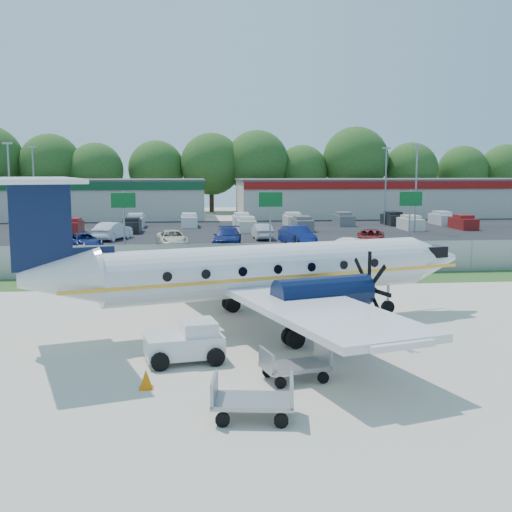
{
  "coord_description": "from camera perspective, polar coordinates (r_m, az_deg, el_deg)",
  "views": [
    {
      "loc": [
        -3.51,
        -25.42,
        6.61
      ],
      "look_at": [
        0.0,
        6.0,
        2.3
      ],
      "focal_mm": 45.0,
      "sensor_mm": 36.0,
      "label": 1
    }
  ],
  "objects": [
    {
      "name": "ground",
      "position": [
        26.5,
        1.45,
        -6.68
      ],
      "size": [
        170.0,
        170.0,
        0.0
      ],
      "primitive_type": "plane",
      "color": "beige",
      "rests_on": "ground"
    },
    {
      "name": "access_road",
      "position": [
        45.05,
        -1.84,
        -0.66
      ],
      "size": [
        170.0,
        8.0,
        0.02
      ],
      "primitive_type": "cube",
      "color": "black",
      "rests_on": "ground"
    },
    {
      "name": "sign_left",
      "position": [
        48.63,
        -11.69,
        4.07
      ],
      "size": [
        1.8,
        0.26,
        5.0
      ],
      "color": "gray",
      "rests_on": "ground"
    },
    {
      "name": "sign_right",
      "position": [
        51.49,
        13.56,
        4.21
      ],
      "size": [
        1.8,
        0.26,
        5.0
      ],
      "color": "gray",
      "rests_on": "ground"
    },
    {
      "name": "baggage_cart_far",
      "position": [
        20.45,
        3.5,
        -9.65
      ],
      "size": [
        2.25,
        1.64,
        1.07
      ],
      "color": "gray",
      "rests_on": "ground"
    },
    {
      "name": "light_pole_se",
      "position": [
        77.11,
        11.46,
        6.58
      ],
      "size": [
        0.9,
        0.35,
        9.09
      ],
      "color": "gray",
      "rests_on": "ground"
    },
    {
      "name": "grass_verge",
      "position": [
        38.16,
        -1.0,
        -2.2
      ],
      "size": [
        170.0,
        4.0,
        0.02
      ],
      "primitive_type": "cube",
      "color": "#2D561E",
      "rests_on": "ground"
    },
    {
      "name": "far_parking_rows",
      "position": [
        70.82,
        -3.51,
        2.39
      ],
      "size": [
        56.0,
        10.0,
        1.6
      ],
      "primitive_type": null,
      "color": "gray",
      "rests_on": "ground"
    },
    {
      "name": "light_pole_ne",
      "position": [
        67.65,
        14.05,
        6.36
      ],
      "size": [
        0.9,
        0.35,
        9.09
      ],
      "color": "gray",
      "rests_on": "ground"
    },
    {
      "name": "baggage_cart_near",
      "position": [
        17.44,
        -0.28,
        -12.64
      ],
      "size": [
        2.33,
        1.61,
        1.13
      ],
      "color": "gray",
      "rests_on": "ground"
    },
    {
      "name": "light_pole_sw",
      "position": [
        75.27,
        -19.15,
        6.29
      ],
      "size": [
        0.9,
        0.35,
        9.09
      ],
      "color": "gray",
      "rests_on": "ground"
    },
    {
      "name": "perimeter_fence",
      "position": [
        39.98,
        -1.27,
        -0.3
      ],
      "size": [
        120.0,
        0.06,
        1.99
      ],
      "color": "gray",
      "rests_on": "ground"
    },
    {
      "name": "sign_mid",
      "position": [
        48.86,
        1.3,
        4.24
      ],
      "size": [
        1.8,
        0.26,
        5.0
      ],
      "color": "gray",
      "rests_on": "ground"
    },
    {
      "name": "cone_starboard_wing",
      "position": [
        32.15,
        6.62,
        -3.73
      ],
      "size": [
        0.35,
        0.35,
        0.5
      ],
      "color": "orange",
      "rests_on": "ground"
    },
    {
      "name": "pushback_tug",
      "position": [
        22.43,
        -6.13,
        -7.62
      ],
      "size": [
        2.84,
        2.26,
        1.41
      ],
      "color": "silver",
      "rests_on": "ground"
    },
    {
      "name": "aircraft",
      "position": [
        26.65,
        0.47,
        -1.26
      ],
      "size": [
        20.57,
        20.08,
        6.29
      ],
      "color": "silver",
      "rests_on": "ground"
    },
    {
      "name": "light_pole_nw",
      "position": [
        65.55,
        -21.06,
        6.04
      ],
      "size": [
        0.9,
        0.35,
        9.09
      ],
      "color": "gray",
      "rests_on": "ground"
    },
    {
      "name": "parked_car_c",
      "position": [
        54.91,
        -2.57,
        0.84
      ],
      "size": [
        2.96,
        5.81,
        1.62
      ],
      "primitive_type": "imported",
      "rotation": [
        0.0,
        0.0,
        -0.13
      ],
      "color": "navy",
      "rests_on": "ground"
    },
    {
      "name": "parking_lot",
      "position": [
        65.85,
        -3.29,
        2.0
      ],
      "size": [
        170.0,
        32.0,
        0.02
      ],
      "primitive_type": "cube",
      "color": "black",
      "rests_on": "ground"
    },
    {
      "name": "parked_car_e",
      "position": [
        56.3,
        10.14,
        0.9
      ],
      "size": [
        3.73,
        5.58,
        1.42
      ],
      "primitive_type": "imported",
      "rotation": [
        0.0,
        0.0,
        -0.29
      ],
      "color": "maroon",
      "rests_on": "ground"
    },
    {
      "name": "tree_line",
      "position": [
        99.71,
        -4.35,
        3.94
      ],
      "size": [
        112.0,
        6.0,
        14.0
      ],
      "primitive_type": null,
      "color": "#234D16",
      "rests_on": "ground"
    },
    {
      "name": "road_car_mid",
      "position": [
        47.41,
        8.11,
        -0.33
      ],
      "size": [
        5.01,
        3.42,
        1.56
      ],
      "primitive_type": "imported",
      "rotation": [
        0.0,
        0.0,
        -1.16
      ],
      "color": "beige",
      "rests_on": "ground"
    },
    {
      "name": "cone_port_wing",
      "position": [
        20.03,
        -9.75,
        -10.77
      ],
      "size": [
        0.42,
        0.42,
        0.6
      ],
      "color": "orange",
      "rests_on": "ground"
    },
    {
      "name": "parked_car_d",
      "position": [
        55.53,
        3.68,
        0.91
      ],
      "size": [
        2.71,
        5.46,
        1.72
      ],
      "primitive_type": "imported",
      "rotation": [
        0.0,
        0.0,
        0.18
      ],
      "color": "navy",
      "rests_on": "ground"
    },
    {
      "name": "building_east",
      "position": [
        92.34,
        12.32,
        5.11
      ],
      "size": [
        44.4,
        12.4,
        5.24
      ],
      "color": "beige",
      "rests_on": "ground"
    },
    {
      "name": "parked_car_f",
      "position": [
        61.6,
        -12.61,
        1.41
      ],
      "size": [
        3.43,
        5.36,
        1.67
      ],
      "primitive_type": "imported",
      "rotation": [
        0.0,
        0.0,
        2.78
      ],
      "color": "silver",
      "rests_on": "ground"
    },
    {
      "name": "parked_car_g",
      "position": [
        60.75,
        0.55,
        1.51
      ],
      "size": [
        1.63,
        4.49,
        1.47
      ],
      "primitive_type": "imported",
      "rotation": [
        0.0,
        0.0,
        3.16
      ],
      "color": "silver",
      "rests_on": "ground"
    },
    {
      "name": "parked_car_b",
      "position": [
        55.19,
        -7.44,
        0.82
      ],
      "size": [
        3.03,
        5.36,
        1.41
      ],
      "primitive_type": "imported",
      "rotation": [
        0.0,
        0.0,
        0.14
      ],
      "color": "beige",
      "rests_on": "ground"
    },
    {
      "name": "building_west",
      "position": [
        89.86,
        -19.62,
        4.77
      ],
      "size": [
        46.4,
        12.4,
        5.24
      ],
      "color": "beige",
      "rests_on": "ground"
    },
    {
      "name": "parked_car_a",
      "position": [
        54.79,
        -14.98,
        0.57
      ],
      "size": [
        3.93,
        5.39,
        1.36
      ],
      "primitive_type": "imported",
      "rotation": [
        0.0,
        0.0,
        0.38
      ],
      "color": "navy",
      "rests_on": "ground"
    }
  ]
}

